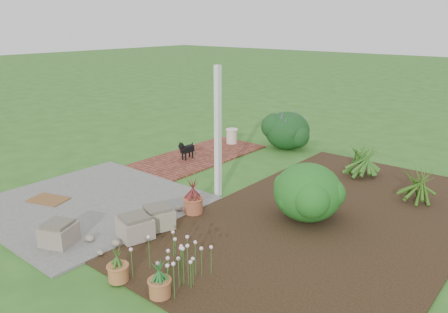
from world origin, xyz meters
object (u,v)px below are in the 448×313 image
Objects in this scene: black_dog at (186,149)px; cream_ceramic_urn at (232,136)px; stone_trough_near at (59,234)px; evergreen_shrub at (308,191)px.

black_dog reaches higher than cream_ceramic_urn.
evergreen_shrub is (2.40, 3.20, 0.33)m from stone_trough_near.
cream_ceramic_urn is 0.34× the size of evergreen_shrub.
evergreen_shrub is (3.93, -2.87, 0.29)m from cream_ceramic_urn.
black_dog is (-1.48, 4.23, 0.11)m from stone_trough_near.
cream_ceramic_urn is (-1.53, 6.07, 0.05)m from stone_trough_near.
cream_ceramic_urn is (-0.06, 1.83, -0.06)m from black_dog.
evergreen_shrub reaches higher than black_dog.
black_dog is 0.44× the size of evergreen_shrub.
cream_ceramic_urn is at bearing 104.17° from stone_trough_near.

